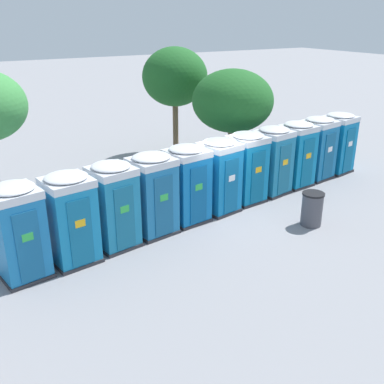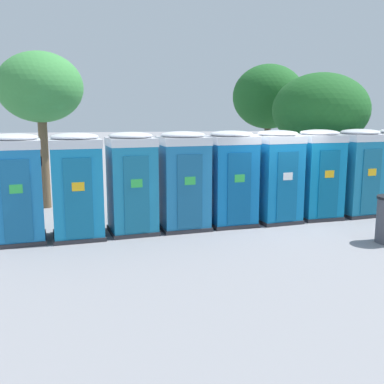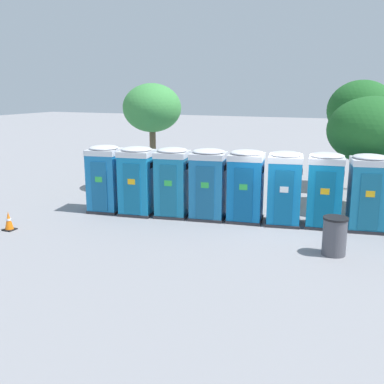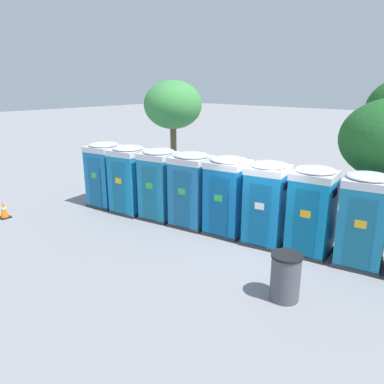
% 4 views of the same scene
% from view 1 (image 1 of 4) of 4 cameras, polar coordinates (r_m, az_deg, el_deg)
% --- Properties ---
extents(ground_plane, '(120.00, 120.00, 0.00)m').
position_cam_1_polar(ground_plane, '(15.55, 3.62, -2.45)').
color(ground_plane, gray).
extents(portapotty_0, '(1.35, 1.38, 2.54)m').
position_cam_1_polar(portapotty_0, '(12.07, -21.13, -4.68)').
color(portapotty_0, '#2D2D33').
rests_on(portapotty_0, ground).
extents(portapotty_1, '(1.37, 1.36, 2.54)m').
position_cam_1_polar(portapotty_1, '(12.39, -15.16, -3.24)').
color(portapotty_1, '#2D2D33').
rests_on(portapotty_1, ground).
extents(portapotty_2, '(1.35, 1.38, 2.54)m').
position_cam_1_polar(portapotty_2, '(12.97, -9.91, -1.63)').
color(portapotty_2, '#2D2D33').
rests_on(portapotty_2, ground).
extents(portapotty_3, '(1.41, 1.37, 2.54)m').
position_cam_1_polar(portapotty_3, '(13.61, -5.02, -0.24)').
color(portapotty_3, '#2D2D33').
rests_on(portapotty_3, ground).
extents(portapotty_4, '(1.38, 1.36, 2.54)m').
position_cam_1_polar(portapotty_4, '(14.35, -0.62, 1.03)').
color(portapotty_4, '#2D2D33').
rests_on(portapotty_4, ground).
extents(portapotty_5, '(1.35, 1.38, 2.54)m').
position_cam_1_polar(portapotty_5, '(15.14, 3.49, 2.10)').
color(portapotty_5, '#2D2D33').
rests_on(portapotty_5, ground).
extents(portapotty_6, '(1.30, 1.32, 2.54)m').
position_cam_1_polar(portapotty_6, '(16.05, 6.95, 3.13)').
color(portapotty_6, '#2D2D33').
rests_on(portapotty_6, ground).
extents(portapotty_7, '(1.38, 1.39, 2.54)m').
position_cam_1_polar(portapotty_7, '(16.99, 10.20, 3.99)').
color(portapotty_7, '#2D2D33').
rests_on(portapotty_7, ground).
extents(portapotty_8, '(1.31, 1.33, 2.54)m').
position_cam_1_polar(portapotty_8, '(17.97, 13.12, 4.73)').
color(portapotty_8, '#2D2D33').
rests_on(portapotty_8, ground).
extents(portapotty_9, '(1.41, 1.39, 2.54)m').
position_cam_1_polar(portapotty_9, '(19.01, 15.63, 5.42)').
color(portapotty_9, '#2D2D33').
rests_on(portapotty_9, ground).
extents(portapotty_10, '(1.38, 1.39, 2.54)m').
position_cam_1_polar(portapotty_10, '(20.07, 18.01, 5.99)').
color(portapotty_10, '#2D2D33').
rests_on(portapotty_10, ground).
extents(street_tree_0, '(3.00, 3.00, 5.01)m').
position_cam_1_polar(street_tree_0, '(21.26, -2.18, 14.37)').
color(street_tree_0, brown).
rests_on(street_tree_0, ground).
extents(street_tree_1, '(3.29, 3.29, 4.35)m').
position_cam_1_polar(street_tree_1, '(18.48, 5.19, 11.42)').
color(street_tree_1, brown).
rests_on(street_tree_1, ground).
extents(trash_can, '(0.70, 0.70, 1.10)m').
position_cam_1_polar(trash_can, '(14.83, 14.99, -2.08)').
color(trash_can, '#4C4C54').
rests_on(trash_can, ground).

